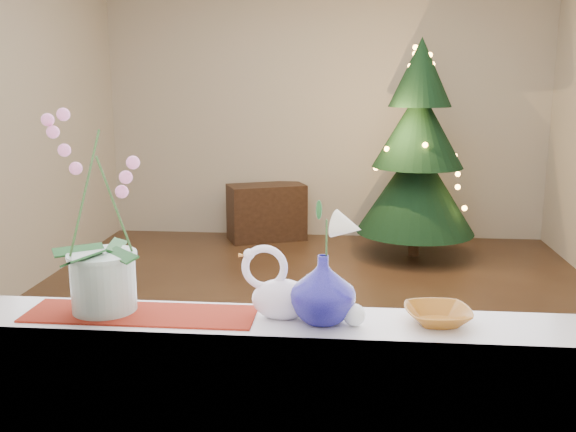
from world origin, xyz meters
name	(u,v)px	position (x,y,z in m)	size (l,w,h in m)	color
ground	(310,320)	(0.00, 0.00, 0.00)	(5.00, 5.00, 0.00)	#352115
wall_back	(325,107)	(0.00, 2.50, 1.35)	(4.50, 0.10, 2.70)	beige
wall_front	(257,184)	(0.00, -2.50, 1.35)	(4.50, 0.10, 2.70)	beige
windowsill	(265,325)	(0.00, -2.37, 0.90)	(2.20, 0.26, 0.04)	white
window_frame	(257,48)	(0.00, -2.47, 1.70)	(2.22, 0.06, 1.60)	white
runner	(141,314)	(-0.38, -2.37, 0.92)	(0.70, 0.20, 0.01)	maroon
orchid_pot	(99,214)	(-0.50, -2.35, 1.23)	(0.21, 0.21, 0.62)	beige
swan	(282,284)	(0.05, -2.35, 1.03)	(0.25, 0.11, 0.21)	white
blue_vase	(323,284)	(0.17, -2.37, 1.04)	(0.22, 0.22, 0.23)	navy
lily	(324,216)	(0.17, -2.37, 1.24)	(0.13, 0.07, 0.17)	silver
paperweight	(354,315)	(0.27, -2.40, 0.95)	(0.07, 0.07, 0.07)	white
amber_dish	(438,317)	(0.51, -2.36, 0.94)	(0.16, 0.16, 0.04)	#975918
xmas_tree	(418,150)	(0.87, 1.76, 1.00)	(1.09, 1.09, 2.00)	black
side_table	(267,212)	(-0.58, 2.25, 0.29)	(0.77, 0.38, 0.57)	black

